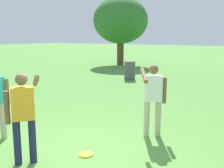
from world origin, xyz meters
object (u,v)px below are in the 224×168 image
(person_bystander, at_px, (23,112))
(frisbee, at_px, (86,154))
(tree_tall_left, at_px, (121,21))
(person_catcher, at_px, (153,95))
(trash_can_further_along, at_px, (130,70))

(person_bystander, bearing_deg, frisbee, 49.80)
(person_bystander, relative_size, frisbee, 6.03)
(tree_tall_left, bearing_deg, person_catcher, -56.08)
(person_catcher, xyz_separation_m, person_bystander, (-1.35, -2.48, 0.00))
(tree_tall_left, bearing_deg, trash_can_further_along, -54.89)
(person_catcher, relative_size, frisbee, 6.03)
(person_catcher, height_order, person_bystander, same)
(person_catcher, height_order, tree_tall_left, tree_tall_left)
(person_catcher, distance_m, tree_tall_left, 15.58)
(frisbee, bearing_deg, person_bystander, -130.20)
(person_catcher, distance_m, frisbee, 1.99)
(frisbee, xyz_separation_m, tree_tall_left, (-7.95, 14.40, 3.39))
(person_bystander, bearing_deg, tree_tall_left, 115.40)
(person_catcher, relative_size, person_bystander, 1.00)
(person_bystander, relative_size, tree_tall_left, 0.32)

